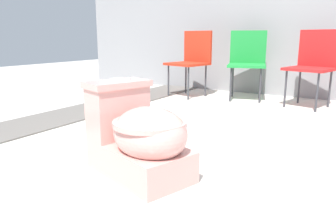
% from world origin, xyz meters
% --- Properties ---
extents(ground_plane, '(14.00, 14.00, 0.00)m').
position_xyz_m(ground_plane, '(0.00, 0.00, 0.00)').
color(ground_plane, beige).
extents(gravel_strip, '(0.56, 8.00, 0.01)m').
position_xyz_m(gravel_strip, '(-1.27, 0.50, 0.01)').
color(gravel_strip, '#605B56').
rests_on(gravel_strip, ground).
extents(toilet, '(0.71, 0.55, 0.52)m').
position_xyz_m(toilet, '(0.18, -0.16, 0.22)').
color(toilet, '#E09E93').
rests_on(toilet, ground).
extents(folding_chair_left, '(0.52, 0.52, 0.83)m').
position_xyz_m(folding_chair_left, '(-0.78, 2.27, 0.51)').
color(folding_chair_left, red).
rests_on(folding_chair_left, ground).
extents(folding_chair_middle, '(0.55, 0.55, 0.83)m').
position_xyz_m(folding_chair_middle, '(-0.11, 2.45, 0.51)').
color(folding_chair_middle, '#1E8C38').
rests_on(folding_chair_middle, ground).
extents(folding_chair_right, '(0.53, 0.53, 0.83)m').
position_xyz_m(folding_chair_right, '(0.67, 2.36, 0.51)').
color(folding_chair_right, red).
rests_on(folding_chair_right, ground).
extents(boulder_near, '(0.56, 0.61, 0.31)m').
position_xyz_m(boulder_near, '(-1.22, 1.31, 0.15)').
color(boulder_near, '#B7B2AD').
rests_on(boulder_near, ground).
extents(boulder_far, '(0.41, 0.40, 0.22)m').
position_xyz_m(boulder_far, '(-1.18, 1.23, 0.11)').
color(boulder_far, '#B7B2AD').
rests_on(boulder_far, ground).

